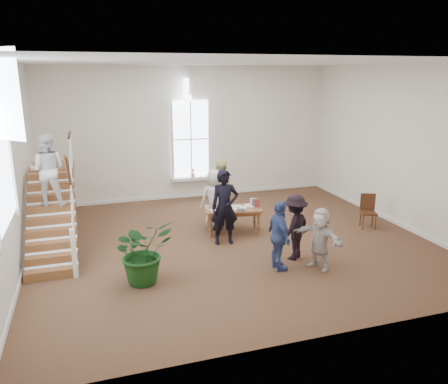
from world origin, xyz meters
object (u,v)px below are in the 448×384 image
object	(u,v)px
woman_cluster_b	(295,227)
side_chair	(368,209)
elderly_woman	(215,199)
woman_cluster_c	(320,238)
woman_cluster_a	(279,236)
police_officer	(225,207)
floor_plant	(143,251)
library_table	(233,211)
person_yellow	(220,191)

from	to	relation	value
woman_cluster_b	side_chair	size ratio (longest dim) A/B	1.63
elderly_woman	woman_cluster_c	bearing A→B (deg)	111.67
woman_cluster_c	woman_cluster_a	bearing A→B (deg)	-126.38
police_officer	side_chair	bearing A→B (deg)	5.00
woman_cluster_c	floor_plant	world-z (taller)	woman_cluster_c
woman_cluster_c	floor_plant	bearing A→B (deg)	-121.41
woman_cluster_a	side_chair	bearing A→B (deg)	-64.51
woman_cluster_c	elderly_woman	bearing A→B (deg)	-179.92
elderly_woman	library_table	bearing A→B (deg)	117.87
woman_cluster_c	side_chair	distance (m)	3.34
woman_cluster_a	side_chair	size ratio (longest dim) A/B	1.66
person_yellow	police_officer	bearing A→B (deg)	70.93
woman_cluster_b	woman_cluster_c	xyz separation A→B (m)	(0.30, -0.65, -0.07)
floor_plant	person_yellow	bearing A→B (deg)	51.02
woman_cluster_b	woman_cluster_c	bearing A→B (deg)	80.67
woman_cluster_a	floor_plant	size ratio (longest dim) A/B	1.15
elderly_woman	woman_cluster_a	bearing A→B (deg)	98.08
floor_plant	woman_cluster_c	bearing A→B (deg)	-7.55
library_table	side_chair	world-z (taller)	side_chair
elderly_woman	floor_plant	world-z (taller)	elderly_woman
woman_cluster_c	police_officer	bearing A→B (deg)	-166.52
woman_cluster_c	woman_cluster_b	bearing A→B (deg)	-179.08
woman_cluster_a	police_officer	bearing A→B (deg)	18.62
person_yellow	woman_cluster_c	bearing A→B (deg)	100.85
elderly_woman	woman_cluster_c	distance (m)	3.62
person_yellow	side_chair	distance (m)	4.26
side_chair	library_table	bearing A→B (deg)	-168.64
woman_cluster_b	side_chair	xyz separation A→B (m)	(2.97, 1.34, -0.25)
library_table	woman_cluster_b	bearing A→B (deg)	-57.83
woman_cluster_b	floor_plant	bearing A→B (deg)	-31.80
elderly_woman	person_yellow	bearing A→B (deg)	-123.23
elderly_woman	side_chair	xyz separation A→B (m)	(4.14, -1.31, -0.30)
police_officer	woman_cluster_c	world-z (taller)	police_officer
woman_cluster_a	woman_cluster_c	world-z (taller)	woman_cluster_a
elderly_woman	woman_cluster_a	size ratio (longest dim) A/B	1.05
woman_cluster_c	library_table	bearing A→B (deg)	178.60
woman_cluster_b	police_officer	bearing A→B (deg)	-82.05
person_yellow	side_chair	size ratio (longest dim) A/B	1.91
police_officer	woman_cluster_c	distance (m)	2.60
woman_cluster_b	side_chair	distance (m)	3.27
elderly_woman	woman_cluster_b	distance (m)	2.90
library_table	woman_cluster_c	world-z (taller)	woman_cluster_c
woman_cluster_a	woman_cluster_c	bearing A→B (deg)	-103.69
police_officer	woman_cluster_a	size ratio (longest dim) A/B	1.22
woman_cluster_a	library_table	bearing A→B (deg)	3.76
police_officer	woman_cluster_a	xyz separation A→B (m)	(0.67, -1.85, -0.17)
library_table	woman_cluster_c	bearing A→B (deg)	-57.08
person_yellow	floor_plant	distance (m)	4.25
woman_cluster_a	floor_plant	bearing A→B (deg)	82.85
library_table	elderly_woman	bearing A→B (deg)	130.60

